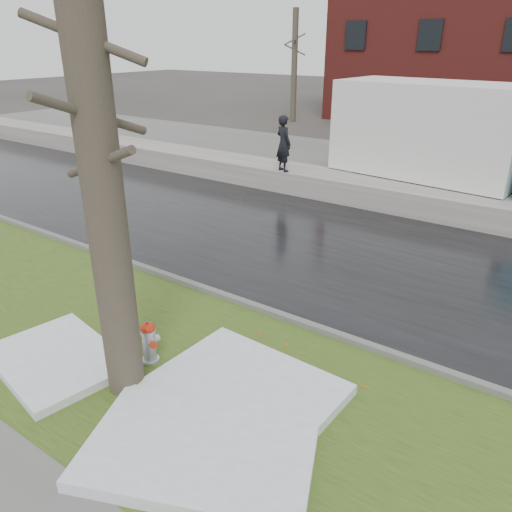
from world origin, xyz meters
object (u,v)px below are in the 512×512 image
Objects in this scene: fire_hydrant at (149,341)px; box_truck at (465,143)px; tree at (100,168)px; worker at (284,144)px.

box_truck reaches higher than fire_hydrant.
worker is at bearing 110.01° from tree.
fire_hydrant is 0.40× the size of worker.
worker is at bearing -152.40° from box_truck.
fire_hydrant is 11.75m from box_truck.
tree is at bearing -61.71° from fire_hydrant.
tree reaches higher than worker.
tree is at bearing 133.96° from worker.
tree reaches higher than box_truck.
box_truck is (1.66, 11.54, 1.49)m from fire_hydrant.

